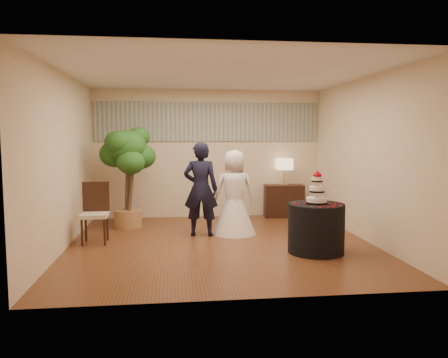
{
  "coord_description": "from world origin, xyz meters",
  "views": [
    {
      "loc": [
        -0.79,
        -7.12,
        1.81
      ],
      "look_at": [
        0.1,
        0.4,
        1.05
      ],
      "focal_mm": 35.0,
      "sensor_mm": 36.0,
      "label": 1
    }
  ],
  "objects": [
    {
      "name": "ceiling",
      "position": [
        0.0,
        0.0,
        2.8
      ],
      "size": [
        5.0,
        5.0,
        0.0
      ],
      "primitive_type": "cube",
      "color": "white",
      "rests_on": "wall_back"
    },
    {
      "name": "mural_border",
      "position": [
        0.0,
        2.48,
        2.1
      ],
      "size": [
        4.9,
        0.02,
        0.85
      ],
      "primitive_type": "cube",
      "color": "gray",
      "rests_on": "wall_back"
    },
    {
      "name": "table_lamp",
      "position": [
        1.66,
        2.25,
        1.01
      ],
      "size": [
        0.32,
        0.32,
        0.58
      ],
      "primitive_type": null,
      "color": "beige",
      "rests_on": "console"
    },
    {
      "name": "side_chair",
      "position": [
        -2.1,
        0.29,
        0.51
      ],
      "size": [
        0.47,
        0.49,
        1.02
      ],
      "primitive_type": null,
      "rotation": [
        0.0,
        0.0,
        0.01
      ],
      "color": "black",
      "rests_on": "floor"
    },
    {
      "name": "groom",
      "position": [
        -0.29,
        0.65,
        0.85
      ],
      "size": [
        0.67,
        0.5,
        1.7
      ],
      "primitive_type": "imported",
      "rotation": [
        0.0,
        0.0,
        2.98
      ],
      "color": "black",
      "rests_on": "floor"
    },
    {
      "name": "ficus_tree",
      "position": [
        -1.67,
        1.54,
        1.01
      ],
      "size": [
        1.33,
        1.33,
        2.02
      ],
      "primitive_type": null,
      "rotation": [
        0.0,
        0.0,
        -0.99
      ],
      "color": "#23581B",
      "rests_on": "floor"
    },
    {
      "name": "cake_table",
      "position": [
        1.4,
        -0.7,
        0.38
      ],
      "size": [
        1.09,
        1.09,
        0.76
      ],
      "primitive_type": "cylinder",
      "rotation": [
        0.0,
        0.0,
        -0.33
      ],
      "color": "black",
      "rests_on": "floor"
    },
    {
      "name": "wall_back",
      "position": [
        0.0,
        2.5,
        1.4
      ],
      "size": [
        5.0,
        0.06,
        2.8
      ],
      "primitive_type": "cube",
      "color": "beige",
      "rests_on": "ground"
    },
    {
      "name": "wall_left",
      "position": [
        -2.5,
        0.0,
        1.4
      ],
      "size": [
        0.06,
        5.0,
        2.8
      ],
      "primitive_type": "cube",
      "color": "beige",
      "rests_on": "ground"
    },
    {
      "name": "console",
      "position": [
        1.66,
        2.25,
        0.36
      ],
      "size": [
        0.89,
        0.45,
        0.72
      ],
      "primitive_type": "cube",
      "rotation": [
        0.0,
        0.0,
        -0.08
      ],
      "color": "black",
      "rests_on": "floor"
    },
    {
      "name": "bride",
      "position": [
        0.33,
        0.73,
        0.78
      ],
      "size": [
        0.86,
        0.86,
        1.55
      ],
      "primitive_type": "imported",
      "rotation": [
        0.0,
        0.0,
        3.2
      ],
      "color": "white",
      "rests_on": "floor"
    },
    {
      "name": "wall_front",
      "position": [
        0.0,
        -2.5,
        1.4
      ],
      "size": [
        5.0,
        0.06,
        2.8
      ],
      "primitive_type": "cube",
      "color": "beige",
      "rests_on": "ground"
    },
    {
      "name": "wedding_cake",
      "position": [
        1.4,
        -0.7,
        1.01
      ],
      "size": [
        0.32,
        0.32,
        0.5
      ],
      "primitive_type": null,
      "color": "white",
      "rests_on": "cake_table"
    },
    {
      "name": "wall_right",
      "position": [
        2.5,
        0.0,
        1.4
      ],
      "size": [
        0.06,
        5.0,
        2.8
      ],
      "primitive_type": "cube",
      "color": "beige",
      "rests_on": "ground"
    },
    {
      "name": "floor",
      "position": [
        0.0,
        0.0,
        0.0
      ],
      "size": [
        5.0,
        5.0,
        0.0
      ],
      "primitive_type": "cube",
      "color": "brown",
      "rests_on": "ground"
    }
  ]
}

